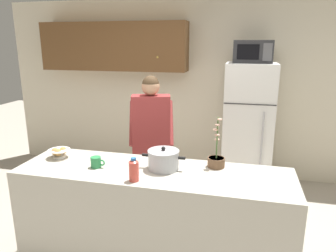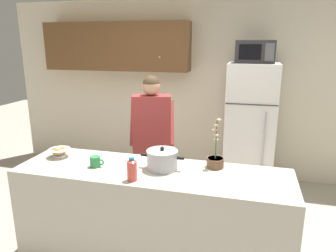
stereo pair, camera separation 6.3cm
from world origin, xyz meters
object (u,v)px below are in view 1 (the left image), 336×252
object	(u,v)px
refrigerator	(248,127)
potted_orchid	(216,160)
person_near_pot	(151,132)
microwave	(253,52)
coffee_mug	(96,162)
cooking_pot	(163,160)
bread_bowl	(59,153)
bottle_near_edge	(134,170)

from	to	relation	value
refrigerator	potted_orchid	bearing A→B (deg)	-99.61
person_near_pot	microwave	bearing A→B (deg)	44.05
potted_orchid	microwave	bearing A→B (deg)	80.26
refrigerator	coffee_mug	xyz separation A→B (m)	(-1.30, -1.90, 0.10)
cooking_pot	bread_bowl	world-z (taller)	cooking_pot
cooking_pot	bread_bowl	bearing A→B (deg)	178.29
microwave	potted_orchid	distance (m)	1.87
microwave	coffee_mug	bearing A→B (deg)	-124.57
microwave	cooking_pot	world-z (taller)	microwave
bottle_near_edge	potted_orchid	world-z (taller)	potted_orchid
bread_bowl	microwave	bearing A→B (deg)	45.04
bottle_near_edge	potted_orchid	xyz separation A→B (m)	(0.60, 0.44, -0.03)
refrigerator	microwave	world-z (taller)	microwave
coffee_mug	bottle_near_edge	xyz separation A→B (m)	(0.41, -0.18, 0.05)
coffee_mug	potted_orchid	size ratio (longest dim) A/B	0.29
person_near_pot	bottle_near_edge	size ratio (longest dim) A/B	8.46
microwave	potted_orchid	xyz separation A→B (m)	(-0.28, -1.62, -0.88)
cooking_pot	potted_orchid	size ratio (longest dim) A/B	0.86
person_near_pot	cooking_pot	world-z (taller)	person_near_pot
bottle_near_edge	coffee_mug	bearing A→B (deg)	156.05
coffee_mug	bread_bowl	world-z (taller)	bread_bowl
person_near_pot	coffee_mug	distance (m)	0.90
person_near_pot	coffee_mug	size ratio (longest dim) A/B	12.53
bottle_near_edge	refrigerator	bearing A→B (deg)	67.09
bottle_near_edge	cooking_pot	bearing A→B (deg)	60.04
person_near_pot	bread_bowl	distance (m)	1.01
coffee_mug	potted_orchid	xyz separation A→B (m)	(1.02, 0.26, 0.02)
microwave	bottle_near_edge	distance (m)	2.40
person_near_pot	potted_orchid	distance (m)	0.98
refrigerator	cooking_pot	xyz separation A→B (m)	(-0.72, -1.80, 0.14)
coffee_mug	potted_orchid	bearing A→B (deg)	14.24
refrigerator	potted_orchid	world-z (taller)	refrigerator
cooking_pot	bread_bowl	distance (m)	1.03
refrigerator	bottle_near_edge	bearing A→B (deg)	-112.91
person_near_pot	potted_orchid	size ratio (longest dim) A/B	3.67
refrigerator	coffee_mug	world-z (taller)	refrigerator
person_near_pot	bread_bowl	world-z (taller)	person_near_pot
microwave	person_near_pot	distance (m)	1.69
bottle_near_edge	person_near_pot	bearing A→B (deg)	99.19
refrigerator	coffee_mug	bearing A→B (deg)	-124.26
bread_bowl	refrigerator	bearing A→B (deg)	45.40
cooking_pot	microwave	bearing A→B (deg)	68.06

